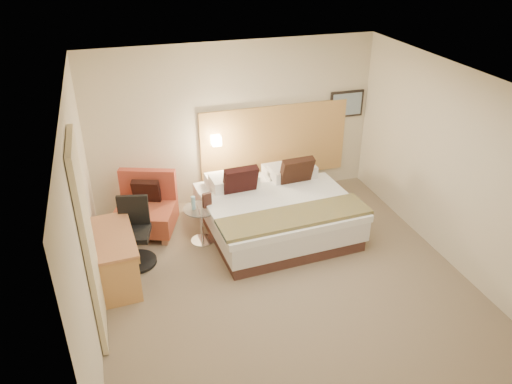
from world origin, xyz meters
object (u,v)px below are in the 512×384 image
object	(u,v)px
side_table	(202,223)
desk	(116,245)
bed	(275,210)
lounge_chair	(146,209)
desk_chair	(135,238)

from	to	relation	value
side_table	desk	world-z (taller)	desk
side_table	desk	distance (m)	1.41
side_table	desk	xyz separation A→B (m)	(-1.25, -0.60, 0.25)
bed	desk	xyz separation A→B (m)	(-2.42, -0.60, 0.23)
bed	lounge_chair	distance (m)	2.00
lounge_chair	desk_chair	world-z (taller)	desk_chair
desk	desk_chair	xyz separation A→B (m)	(0.26, 0.36, -0.16)
bed	side_table	bearing A→B (deg)	179.97
bed	desk	size ratio (longest dim) A/B	1.91
bed	desk	world-z (taller)	bed
desk_chair	bed	bearing A→B (deg)	6.32
bed	side_table	xyz separation A→B (m)	(-1.17, 0.00, -0.02)
lounge_chair	side_table	distance (m)	0.95
lounge_chair	desk_chair	bearing A→B (deg)	-106.58
bed	side_table	world-z (taller)	bed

